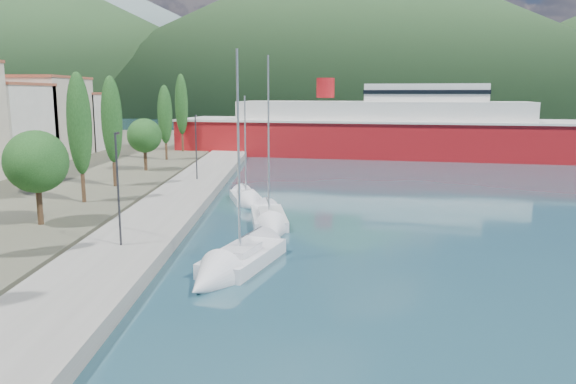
{
  "coord_description": "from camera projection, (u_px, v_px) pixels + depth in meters",
  "views": [
    {
      "loc": [
        0.41,
        -16.49,
        8.88
      ],
      "look_at": [
        0.0,
        14.0,
        3.5
      ],
      "focal_mm": 35.0,
      "sensor_mm": 36.0,
      "label": 1
    }
  ],
  "objects": [
    {
      "name": "sailboat_far",
      "position": [
        248.0,
        201.0,
        45.22
      ],
      "size": [
        3.52,
        6.76,
        9.49
      ],
      "color": "silver",
      "rests_on": "ground"
    },
    {
      "name": "ferry",
      "position": [
        382.0,
        131.0,
        80.27
      ],
      "size": [
        59.97,
        24.31,
        11.65
      ],
      "color": "maroon",
      "rests_on": "ground"
    },
    {
      "name": "hills_near",
      "position": [
        442.0,
        32.0,
        374.76
      ],
      "size": [
        1010.0,
        520.0,
        115.0
      ],
      "color": "#2A4926",
      "rests_on": "ground"
    },
    {
      "name": "quay",
      "position": [
        174.0,
        204.0,
        43.44
      ],
      "size": [
        5.0,
        88.0,
        0.8
      ],
      "primitive_type": "cube",
      "color": "gray",
      "rests_on": "ground"
    },
    {
      "name": "sailboat_near",
      "position": [
        226.0,
        270.0,
        27.53
      ],
      "size": [
        5.16,
        8.69,
        11.99
      ],
      "color": "silver",
      "rests_on": "ground"
    },
    {
      "name": "tree_row",
      "position": [
        104.0,
        130.0,
        47.01
      ],
      "size": [
        3.9,
        62.65,
        10.88
      ],
      "color": "#47301E",
      "rests_on": "land_strip"
    },
    {
      "name": "lamp_posts",
      "position": [
        123.0,
        182.0,
        30.64
      ],
      "size": [
        0.15,
        45.03,
        6.06
      ],
      "color": "#2D2D33",
      "rests_on": "quay"
    },
    {
      "name": "ground",
      "position": [
        294.0,
        130.0,
        135.95
      ],
      "size": [
        1400.0,
        1400.0,
        0.0
      ],
      "primitive_type": "plane",
      "color": "#234A57"
    },
    {
      "name": "sailboat_mid",
      "position": [
        271.0,
        225.0,
        36.96
      ],
      "size": [
        3.2,
        8.69,
        12.22
      ],
      "color": "silver",
      "rests_on": "ground"
    },
    {
      "name": "hills_far",
      "position": [
        422.0,
        30.0,
        611.8
      ],
      "size": [
        1480.0,
        900.0,
        180.0
      ],
      "color": "slate",
      "rests_on": "ground"
    }
  ]
}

